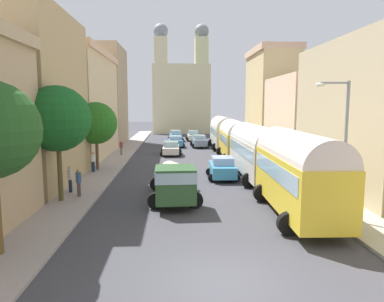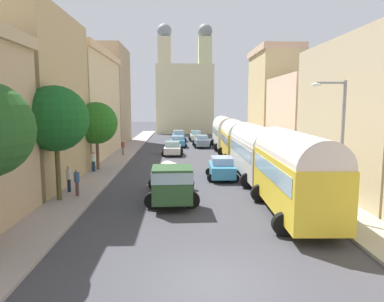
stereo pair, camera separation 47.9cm
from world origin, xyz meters
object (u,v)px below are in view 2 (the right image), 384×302
at_px(parked_bus_0, 294,170).
at_px(parked_bus_3, 225,131).
at_px(car_1, 178,141).
at_px(pedestrian_3, 69,178).
at_px(parked_bus_1, 255,149).
at_px(car_0, 172,148).
at_px(car_4, 201,141).
at_px(car_3, 222,168).
at_px(pedestrian_0, 93,161).
at_px(parked_bus_2, 236,138).
at_px(car_2, 178,136).
at_px(pedestrian_1, 123,147).
at_px(car_5, 196,136).
at_px(pedestrian_2, 77,181).
at_px(cargo_truck_0, 171,181).
at_px(streetlamp_near, 338,140).

bearing_deg(parked_bus_0, parked_bus_3, 90.00).
xyz_separation_m(car_1, pedestrian_3, (-6.60, -24.41, 0.30)).
relative_size(parked_bus_1, pedestrian_3, 5.30).
relative_size(car_0, car_4, 0.96).
distance_m(car_3, pedestrian_0, 10.47).
relative_size(parked_bus_2, car_2, 1.87).
distance_m(parked_bus_0, parked_bus_1, 9.00).
distance_m(parked_bus_0, pedestrian_3, 13.49).
height_order(parked_bus_0, car_2, parked_bus_0).
relative_size(car_3, pedestrian_0, 2.12).
distance_m(pedestrian_0, pedestrian_1, 9.38).
height_order(parked_bus_0, car_3, parked_bus_0).
distance_m(car_5, pedestrian_3, 33.38).
relative_size(parked_bus_2, pedestrian_1, 4.65).
height_order(car_1, pedestrian_2, pedestrian_2).
xyz_separation_m(parked_bus_0, pedestrian_1, (-11.74, 20.97, -1.34)).
height_order(car_5, pedestrian_0, pedestrian_0).
height_order(parked_bus_0, pedestrian_1, parked_bus_0).
height_order(car_2, pedestrian_0, pedestrian_0).
relative_size(car_2, pedestrian_2, 2.46).
relative_size(pedestrian_0, pedestrian_1, 1.02).
bearing_deg(cargo_truck_0, car_1, 89.60).
xyz_separation_m(parked_bus_0, parked_bus_2, (-0.00, 18.00, -0.15)).
xyz_separation_m(cargo_truck_0, pedestrian_2, (-5.63, 1.07, -0.20)).
distance_m(car_1, pedestrian_0, 18.89).
distance_m(car_2, car_5, 2.68).
distance_m(parked_bus_3, cargo_truck_0, 24.99).
bearing_deg(parked_bus_1, car_5, 96.43).
bearing_deg(car_3, pedestrian_1, 127.89).
bearing_deg(car_2, car_5, -2.10).
xyz_separation_m(parked_bus_2, pedestrian_0, (-12.62, -6.37, -1.18)).
distance_m(parked_bus_0, parked_bus_2, 18.00).
xyz_separation_m(car_5, streetlamp_near, (4.84, -37.80, 3.14)).
height_order(car_5, pedestrian_3, pedestrian_3).
xyz_separation_m(pedestrian_2, pedestrian_3, (-0.79, 1.01, 0.02)).
bearing_deg(pedestrian_0, parked_bus_1, -11.77).
xyz_separation_m(car_0, car_1, (0.51, 7.62, -0.03)).
xyz_separation_m(parked_bus_1, streetlamp_near, (1.69, -9.89, 1.68)).
distance_m(car_0, pedestrian_0, 11.80).
bearing_deg(parked_bus_2, pedestrian_1, 165.82).
height_order(cargo_truck_0, pedestrian_3, cargo_truck_0).
bearing_deg(car_4, car_2, 110.36).
relative_size(car_1, car_2, 0.85).
bearing_deg(cargo_truck_0, parked_bus_3, 75.89).
distance_m(pedestrian_2, pedestrian_3, 1.29).
height_order(parked_bus_2, pedestrian_3, parked_bus_2).
relative_size(parked_bus_0, streetlamp_near, 1.28).
relative_size(car_4, pedestrian_1, 2.25).
height_order(parked_bus_2, pedestrian_1, parked_bus_2).
xyz_separation_m(pedestrian_0, streetlamp_near, (14.31, -12.52, 2.91)).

